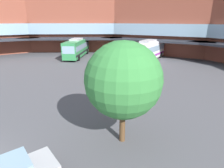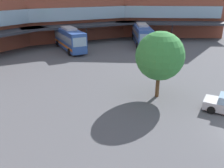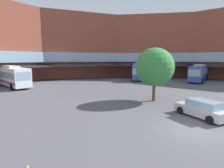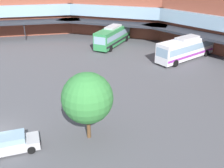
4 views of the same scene
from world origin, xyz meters
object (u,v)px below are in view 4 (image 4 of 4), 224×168
object	(u,v)px
bus_0	(186,48)
plaza_tree	(87,98)
bus_2	(113,36)
parked_car	(12,143)

from	to	relation	value
bus_0	plaza_tree	size ratio (longest dim) A/B	1.91
bus_0	bus_2	bearing A→B (deg)	-72.29
parked_car	plaza_tree	xyz separation A→B (m)	(1.30, 6.50, 3.30)
bus_2	parked_car	xyz separation A→B (m)	(23.64, -22.36, -1.17)
parked_car	plaza_tree	distance (m)	7.40
bus_2	plaza_tree	distance (m)	29.64
parked_car	plaza_tree	size ratio (longest dim) A/B	0.74
plaza_tree	bus_2	bearing A→B (deg)	147.54
bus_2	plaza_tree	size ratio (longest dim) A/B	1.65
bus_2	plaza_tree	xyz separation A→B (m)	(24.95, -15.87, 2.13)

